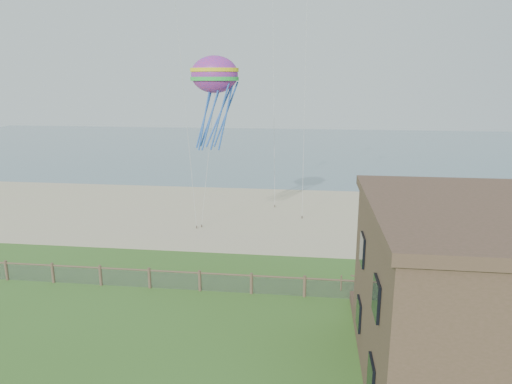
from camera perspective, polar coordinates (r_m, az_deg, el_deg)
ground at (r=21.46m, az=-2.83°, el=-19.60°), size 160.00×160.00×0.00m
sand_beach at (r=41.49m, az=2.37°, el=-2.84°), size 72.00×20.00×0.02m
ocean at (r=84.55m, az=4.87°, el=5.57°), size 160.00×68.00×0.02m
chainlink_fence at (r=26.38m, az=-0.57°, el=-11.51°), size 36.20×0.20×1.25m
motel_deck at (r=27.24m, az=28.15°, el=-13.08°), size 15.00×2.00×0.50m
picnic_table at (r=25.61m, az=14.99°, el=-13.15°), size 2.08×1.64×0.83m
octopus_kite at (r=32.99m, az=-5.14°, el=11.26°), size 3.91×3.16×7.09m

